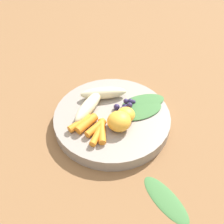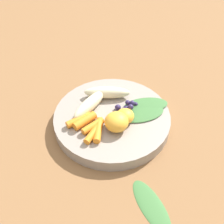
{
  "view_description": "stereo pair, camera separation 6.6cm",
  "coord_description": "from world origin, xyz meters",
  "px_view_note": "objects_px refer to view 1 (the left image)",
  "views": [
    {
      "loc": [
        0.47,
        -0.05,
        0.5
      ],
      "look_at": [
        0.0,
        0.0,
        0.04
      ],
      "focal_mm": 47.07,
      "sensor_mm": 36.0,
      "label": 1
    },
    {
      "loc": [
        0.47,
        0.02,
        0.5
      ],
      "look_at": [
        0.0,
        0.0,
        0.04
      ],
      "focal_mm": 47.07,
      "sensor_mm": 36.0,
      "label": 2
    }
  ],
  "objects_px": {
    "kale_leaf_stray": "(166,199)",
    "orange_segment_near": "(126,115)",
    "banana_peeled_left": "(89,106)",
    "banana_peeled_right": "(103,93)",
    "bowl": "(112,119)"
  },
  "relations": [
    {
      "from": "kale_leaf_stray",
      "to": "bowl",
      "type": "bearing_deg",
      "value": 173.74
    },
    {
      "from": "bowl",
      "to": "banana_peeled_left",
      "type": "height_order",
      "value": "banana_peeled_left"
    },
    {
      "from": "bowl",
      "to": "kale_leaf_stray",
      "type": "xyz_separation_m",
      "value": [
        0.21,
        0.08,
        -0.01
      ]
    },
    {
      "from": "banana_peeled_right",
      "to": "banana_peeled_left",
      "type": "bearing_deg",
      "value": 47.59
    },
    {
      "from": "bowl",
      "to": "orange_segment_near",
      "type": "xyz_separation_m",
      "value": [
        0.02,
        0.03,
        0.03
      ]
    },
    {
      "from": "bowl",
      "to": "orange_segment_near",
      "type": "relative_size",
      "value": 6.58
    },
    {
      "from": "banana_peeled_right",
      "to": "orange_segment_near",
      "type": "height_order",
      "value": "orange_segment_near"
    },
    {
      "from": "banana_peeled_right",
      "to": "kale_leaf_stray",
      "type": "height_order",
      "value": "banana_peeled_right"
    },
    {
      "from": "banana_peeled_left",
      "to": "banana_peeled_right",
      "type": "relative_size",
      "value": 1.0
    },
    {
      "from": "orange_segment_near",
      "to": "kale_leaf_stray",
      "type": "relative_size",
      "value": 0.34
    },
    {
      "from": "banana_peeled_left",
      "to": "banana_peeled_right",
      "type": "xyz_separation_m",
      "value": [
        -0.04,
        0.04,
        0.0
      ]
    },
    {
      "from": "bowl",
      "to": "orange_segment_near",
      "type": "distance_m",
      "value": 0.05
    },
    {
      "from": "kale_leaf_stray",
      "to": "orange_segment_near",
      "type": "bearing_deg",
      "value": 167.54
    },
    {
      "from": "bowl",
      "to": "kale_leaf_stray",
      "type": "distance_m",
      "value": 0.22
    },
    {
      "from": "banana_peeled_right",
      "to": "kale_leaf_stray",
      "type": "xyz_separation_m",
      "value": [
        0.27,
        0.09,
        -0.04
      ]
    }
  ]
}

